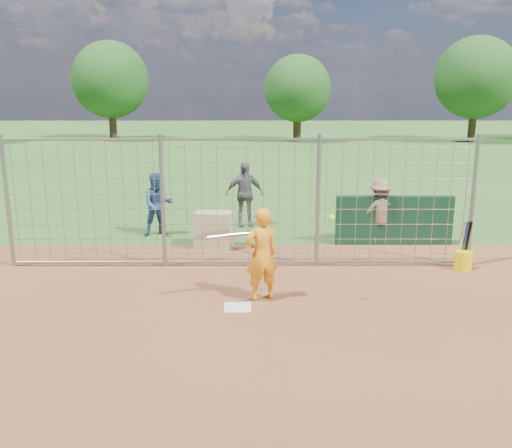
{
  "coord_description": "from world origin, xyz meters",
  "views": [
    {
      "loc": [
        0.27,
        -8.79,
        3.49
      ],
      "look_at": [
        0.3,
        0.8,
        1.15
      ],
      "focal_mm": 40.0,
      "sensor_mm": 36.0,
      "label": 1
    }
  ],
  "objects_px": {
    "batter": "(261,254)",
    "bystander_a": "(158,204)",
    "bystander_b": "(244,194)",
    "equipment_bin": "(214,230)",
    "bucket_with_bats": "(463,257)",
    "bystander_c": "(380,212)"
  },
  "relations": [
    {
      "from": "bystander_b",
      "to": "equipment_bin",
      "type": "bearing_deg",
      "value": -119.21
    },
    {
      "from": "batter",
      "to": "bucket_with_bats",
      "type": "xyz_separation_m",
      "value": [
        3.93,
        1.58,
        -0.54
      ]
    },
    {
      "from": "bystander_c",
      "to": "equipment_bin",
      "type": "xyz_separation_m",
      "value": [
        -3.71,
        -0.27,
        -0.34
      ]
    },
    {
      "from": "bystander_b",
      "to": "equipment_bin",
      "type": "relative_size",
      "value": 2.06
    },
    {
      "from": "batter",
      "to": "bystander_a",
      "type": "xyz_separation_m",
      "value": [
        -2.39,
        4.21,
        -0.03
      ]
    },
    {
      "from": "equipment_bin",
      "to": "batter",
      "type": "bearing_deg",
      "value": -64.08
    },
    {
      "from": "batter",
      "to": "bystander_b",
      "type": "distance_m",
      "value": 5.19
    },
    {
      "from": "bystander_b",
      "to": "bystander_c",
      "type": "relative_size",
      "value": 1.11
    },
    {
      "from": "bystander_b",
      "to": "bystander_c",
      "type": "xyz_separation_m",
      "value": [
        3.06,
        -1.73,
        -0.08
      ]
    },
    {
      "from": "batter",
      "to": "bystander_a",
      "type": "bearing_deg",
      "value": -83.97
    },
    {
      "from": "bystander_a",
      "to": "bystander_b",
      "type": "height_order",
      "value": "bystander_b"
    },
    {
      "from": "batter",
      "to": "bystander_b",
      "type": "xyz_separation_m",
      "value": [
        -0.37,
        5.17,
        0.04
      ]
    },
    {
      "from": "batter",
      "to": "bystander_c",
      "type": "height_order",
      "value": "batter"
    },
    {
      "from": "bystander_a",
      "to": "equipment_bin",
      "type": "height_order",
      "value": "bystander_a"
    },
    {
      "from": "bystander_b",
      "to": "batter",
      "type": "bearing_deg",
      "value": -97.33
    },
    {
      "from": "batter",
      "to": "equipment_bin",
      "type": "relative_size",
      "value": 1.97
    },
    {
      "from": "bystander_c",
      "to": "bucket_with_bats",
      "type": "bearing_deg",
      "value": 118.7
    },
    {
      "from": "batter",
      "to": "bystander_b",
      "type": "relative_size",
      "value": 0.96
    },
    {
      "from": "batter",
      "to": "bucket_with_bats",
      "type": "relative_size",
      "value": 1.62
    },
    {
      "from": "bystander_b",
      "to": "bystander_a",
      "type": "bearing_deg",
      "value": -166.03
    },
    {
      "from": "bystander_b",
      "to": "bystander_c",
      "type": "distance_m",
      "value": 3.52
    },
    {
      "from": "bucket_with_bats",
      "to": "bystander_c",
      "type": "bearing_deg",
      "value": 123.57
    }
  ]
}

